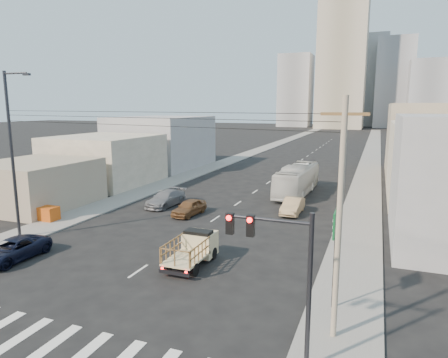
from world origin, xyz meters
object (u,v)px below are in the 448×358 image
Objects in this scene: flatbed_pickup at (193,247)px; sedan_brown at (189,207)px; city_bus at (297,180)px; streetlamp_left at (13,152)px; sedan_grey at (166,199)px; crate_stack at (47,213)px; traffic_signal at (281,262)px; navy_pickup at (13,250)px; utility_pole at (339,219)px; sedan_tan at (293,206)px; green_sign at (335,234)px.

flatbed_pickup is 11.38m from sedan_brown.
streetlamp_left is at bearing -123.41° from city_bus.
city_bus is 2.27× the size of sedan_grey.
streetlamp_left reaches higher than sedan_brown.
crate_stack is (-17.67, -18.38, -0.91)m from city_bus.
traffic_signal reaches higher than city_bus.
flatbed_pickup is at bearing 17.41° from navy_pickup.
flatbed_pickup is 0.91× the size of navy_pickup.
streetlamp_left is (-21.16, 7.51, 2.36)m from traffic_signal.
flatbed_pickup is at bearing -49.63° from sedan_grey.
sedan_grey is 25.30m from utility_pole.
flatbed_pickup is 0.37× the size of streetlamp_left.
navy_pickup is 15.95m from sedan_grey.
sedan_tan reaches higher than navy_pickup.
traffic_signal is at bearing -19.53° from streetlamp_left.
utility_pole reaches higher than green_sign.
navy_pickup is 2.70× the size of crate_stack.
navy_pickup is 1.12× the size of sedan_tan.
streetlamp_left is (-22.89, 5.00, 1.25)m from utility_pole.
utility_pole is at bearing -82.33° from green_sign.
sedan_brown is (-7.30, -12.27, -0.91)m from city_bus.
streetlamp_left is 6.67× the size of crate_stack.
sedan_grey is 2.82× the size of crate_stack.
city_bus is at bearing 65.27° from sedan_brown.
green_sign is 2.78× the size of crate_stack.
flatbed_pickup is 0.73× the size of traffic_signal.
sedan_grey is 0.42× the size of streetlamp_left.
sedan_tan is (14.26, 17.46, 0.04)m from navy_pickup.
navy_pickup is 22.54m from sedan_tan.
streetlamp_left reaches higher than crate_stack.
utility_pole is 23.47m from streetlamp_left.
sedan_tan is at bearing 107.57° from green_sign.
crate_stack is at bearing -152.11° from sedan_tan.
crate_stack is at bearing 152.82° from traffic_signal.
sedan_brown is at bearing 49.60° from streetlamp_left.
sedan_grey is at bearing 50.80° from crate_stack.
sedan_brown reaches higher than navy_pickup.
flatbed_pickup is at bearing 162.80° from green_sign.
green_sign is 25.26m from crate_stack.
crate_stack is (-15.55, 4.02, -0.40)m from flatbed_pickup.
crate_stack is (-24.16, 6.69, -3.05)m from green_sign.
flatbed_pickup reaches higher than navy_pickup.
sedan_grey is (2.12, 15.81, 0.06)m from navy_pickup.
traffic_signal is (18.13, -4.17, 3.40)m from navy_pickup.
city_bus is 1.15× the size of utility_pole.
utility_pole is at bearing -39.73° from sedan_grey.
green_sign is 0.50× the size of utility_pole.
city_bus is 30.60m from traffic_signal.
city_bus is at bearing 104.53° from green_sign.
crate_stack is at bearing 121.26° from navy_pickup.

